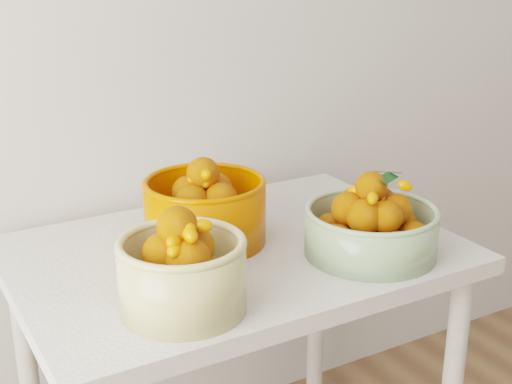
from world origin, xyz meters
TOP-DOWN VIEW (x-y plane):
  - table at (-0.22, 1.60)m, footprint 1.00×0.70m
  - bowl_cream at (-0.45, 1.39)m, footprint 0.26×0.26m
  - bowl_green at (0.02, 1.42)m, footprint 0.39×0.39m
  - bowl_orange at (-0.27, 1.67)m, footprint 0.33×0.33m

SIDE VIEW (x-z plane):
  - table at x=-0.22m, z-range 0.28..1.03m
  - bowl_green at x=0.02m, z-range 0.72..0.91m
  - bowl_orange at x=-0.27m, z-range 0.73..0.93m
  - bowl_cream at x=-0.45m, z-range 0.73..0.94m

